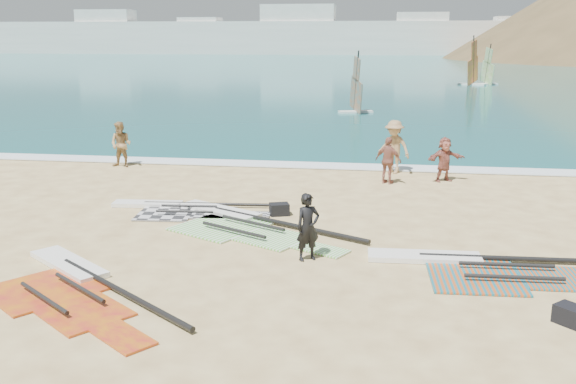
# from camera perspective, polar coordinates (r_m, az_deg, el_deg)

# --- Properties ---
(ground) EXTENTS (300.00, 300.00, 0.00)m
(ground) POSITION_cam_1_polar(r_m,az_deg,el_deg) (13.30, 1.14, -8.44)
(ground) COLOR #E1CA83
(ground) RESTS_ON ground
(sea) EXTENTS (300.00, 240.00, 0.06)m
(sea) POSITION_cam_1_polar(r_m,az_deg,el_deg) (144.30, 8.01, 11.75)
(sea) COLOR #0D5C58
(sea) RESTS_ON ground
(surf_line) EXTENTS (300.00, 1.20, 0.04)m
(surf_line) POSITION_cam_1_polar(r_m,az_deg,el_deg) (25.07, 4.74, 2.22)
(surf_line) COLOR white
(surf_line) RESTS_ON ground
(far_town) EXTENTS (160.00, 8.00, 12.00)m
(far_town) POSITION_cam_1_polar(r_m,az_deg,el_deg) (163.12, 2.45, 13.68)
(far_town) COLOR white
(far_town) RESTS_ON ground
(rig_grey) EXTENTS (4.92, 1.99, 0.19)m
(rig_grey) POSITION_cam_1_polar(r_m,az_deg,el_deg) (19.14, -9.94, -1.48)
(rig_grey) COLOR #27272A
(rig_grey) RESTS_ON ground
(rig_green) EXTENTS (5.76, 4.42, 0.20)m
(rig_green) POSITION_cam_1_polar(r_m,az_deg,el_deg) (17.50, -4.21, -2.75)
(rig_green) COLOR #54CC31
(rig_green) RESTS_ON ground
(rig_orange) EXTENTS (6.09, 2.42, 0.20)m
(rig_orange) POSITION_cam_1_polar(r_m,az_deg,el_deg) (14.85, 16.91, -6.42)
(rig_orange) COLOR #DC4C10
(rig_orange) RESTS_ON ground
(rig_red) EXTENTS (4.95, 4.78, 0.20)m
(rig_red) POSITION_cam_1_polar(r_m,az_deg,el_deg) (13.98, -18.62, -7.83)
(rig_red) COLOR #B30A2B
(rig_red) RESTS_ON ground
(gear_bag_near) EXTENTS (0.63, 0.55, 0.34)m
(gear_bag_near) POSITION_cam_1_polar(r_m,az_deg,el_deg) (18.34, -0.77, -1.55)
(gear_bag_near) COLOR black
(gear_bag_near) RESTS_ON ground
(gear_bag_far) EXTENTS (0.68, 0.68, 0.34)m
(gear_bag_far) POSITION_cam_1_polar(r_m,az_deg,el_deg) (12.69, 23.93, -10.01)
(gear_bag_far) COLOR black
(gear_bag_far) RESTS_ON ground
(person_wetsuit) EXTENTS (0.68, 0.62, 1.57)m
(person_wetsuit) POSITION_cam_1_polar(r_m,az_deg,el_deg) (14.58, 1.78, -3.14)
(person_wetsuit) COLOR black
(person_wetsuit) RESTS_ON ground
(beachgoer_left) EXTENTS (0.92, 0.75, 1.76)m
(beachgoer_left) POSITION_cam_1_polar(r_m,az_deg,el_deg) (25.72, -14.62, 4.11)
(beachgoer_left) COLOR #A17D4E
(beachgoer_left) RESTS_ON ground
(beachgoer_mid) EXTENTS (1.47, 1.26, 1.98)m
(beachgoer_mid) POSITION_cam_1_polar(r_m,az_deg,el_deg) (24.05, 9.40, 3.98)
(beachgoer_mid) COLOR #A17C51
(beachgoer_mid) RESTS_ON ground
(beachgoer_back) EXTENTS (1.03, 0.76, 1.63)m
(beachgoer_back) POSITION_cam_1_polar(r_m,az_deg,el_deg) (22.33, 8.90, 2.78)
(beachgoer_back) COLOR #9D5E4C
(beachgoer_back) RESTS_ON ground
(beachgoer_right) EXTENTS (1.50, 1.09, 1.57)m
(beachgoer_right) POSITION_cam_1_polar(r_m,az_deg,el_deg) (23.08, 13.73, 2.84)
(beachgoer_right) COLOR #A0574A
(beachgoer_right) RESTS_ON ground
(windsurfer_left) EXTENTS (2.31, 2.59, 4.06)m
(windsurfer_left) POSITION_cam_1_polar(r_m,az_deg,el_deg) (42.32, 6.07, 8.61)
(windsurfer_left) COLOR white
(windsurfer_left) RESTS_ON ground
(windsurfer_centre) EXTENTS (2.79, 3.02, 4.96)m
(windsurfer_centre) POSITION_cam_1_polar(r_m,az_deg,el_deg) (68.05, 16.10, 10.28)
(windsurfer_centre) COLOR white
(windsurfer_centre) RESTS_ON ground
(windsurfer_right) EXTENTS (2.35, 2.63, 4.13)m
(windsurfer_right) POSITION_cam_1_polar(r_m,az_deg,el_deg) (69.04, 17.29, 10.10)
(windsurfer_right) COLOR white
(windsurfer_right) RESTS_ON ground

